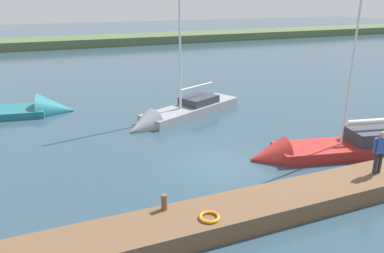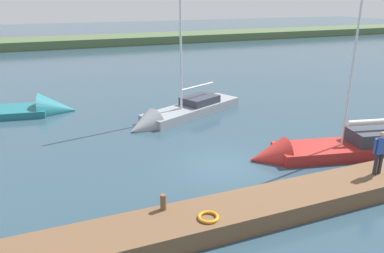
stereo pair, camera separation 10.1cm
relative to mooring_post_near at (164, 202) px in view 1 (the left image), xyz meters
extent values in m
plane|color=#2D4756|center=(-3.89, -3.36, -0.91)|extent=(200.00, 200.00, 0.00)
cube|color=#4C603D|center=(-3.89, -49.81, -0.91)|extent=(180.00, 8.00, 2.40)
cube|color=brown|center=(-3.89, 0.65, -0.58)|extent=(25.92, 1.84, 0.65)
cylinder|color=brown|center=(0.00, 0.00, 0.00)|extent=(0.19, 0.19, 0.52)
torus|color=orange|center=(-1.11, 1.01, -0.21)|extent=(0.66, 0.66, 0.10)
cone|color=#1E6B75|center=(2.38, -14.66, -0.85)|extent=(2.56, 2.77, 2.46)
cube|color=gray|center=(-5.52, -11.06, -0.83)|extent=(7.38, 4.80, 0.90)
cone|color=gray|center=(-1.80, -9.33, -0.83)|extent=(2.37, 2.46, 1.91)
cube|color=#333842|center=(-6.16, -11.36, -0.14)|extent=(2.75, 2.41, 0.47)
cylinder|color=silver|center=(-4.62, -10.64, 4.29)|extent=(0.13, 0.13, 9.34)
cylinder|color=silver|center=(-5.96, -11.27, 0.79)|extent=(2.73, 1.35, 0.11)
cube|color=#B22823|center=(-9.98, -2.27, -0.82)|extent=(7.46, 3.39, 0.89)
cone|color=#B22823|center=(-5.98, -3.14, -0.82)|extent=(2.07, 2.22, 1.90)
cube|color=#333842|center=(-11.00, -2.04, -0.06)|extent=(2.41, 1.95, 0.63)
cylinder|color=silver|center=(-9.47, -2.38, 3.36)|extent=(0.09, 0.09, 7.48)
cylinder|color=silver|center=(-11.34, -1.97, 0.54)|extent=(3.75, 0.89, 0.08)
cylinder|color=silver|center=(-11.34, -1.97, 0.66)|extent=(3.41, 0.96, 0.23)
cylinder|color=#28282D|center=(-8.44, 0.67, 0.16)|extent=(0.14, 0.14, 0.85)
cylinder|color=#28282D|center=(-8.23, 0.65, 0.16)|extent=(0.14, 0.14, 0.85)
cube|color=#2D4C9E|center=(-8.33, 0.66, 0.88)|extent=(0.48, 0.27, 0.60)
sphere|color=tan|center=(-8.33, 0.66, 1.33)|extent=(0.23, 0.23, 0.23)
cylinder|color=#2D4C9E|center=(-8.06, 0.63, 0.90)|extent=(0.09, 0.09, 0.57)
camera|label=1|loc=(3.16, 9.88, 6.15)|focal=34.91mm
camera|label=2|loc=(3.06, 9.91, 6.15)|focal=34.91mm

